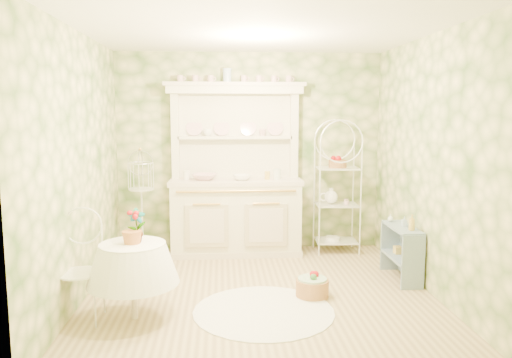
{
  "coord_description": "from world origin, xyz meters",
  "views": [
    {
      "loc": [
        -0.39,
        -5.05,
        1.89
      ],
      "look_at": [
        0.0,
        0.5,
        1.15
      ],
      "focal_mm": 35.0,
      "sensor_mm": 36.0,
      "label": 1
    }
  ],
  "objects": [
    {
      "name": "bowl_floral",
      "position": [
        -0.61,
        1.52,
        1.02
      ],
      "size": [
        0.4,
        0.4,
        0.08
      ],
      "primitive_type": "imported",
      "rotation": [
        0.0,
        0.0,
        -0.28
      ],
      "color": "white",
      "rests_on": "kitchen_dresser"
    },
    {
      "name": "floor",
      "position": [
        0.0,
        0.0,
        0.0
      ],
      "size": [
        3.6,
        3.6,
        0.0
      ],
      "primitive_type": "plane",
      "color": "tan",
      "rests_on": "ground"
    },
    {
      "name": "birdcage_stand",
      "position": [
        -1.43,
        1.41,
        0.71
      ],
      "size": [
        0.34,
        0.34,
        1.43
      ],
      "primitive_type": "cube",
      "rotation": [
        0.0,
        0.0,
        0.02
      ],
      "color": "white",
      "rests_on": "floor"
    },
    {
      "name": "bottle_amber",
      "position": [
        1.68,
        0.14,
        0.68
      ],
      "size": [
        0.09,
        0.09,
        0.18
      ],
      "primitive_type": "imported",
      "rotation": [
        0.0,
        0.0,
        0.42
      ],
      "color": "gold",
      "rests_on": "side_shelf"
    },
    {
      "name": "kitchen_dresser",
      "position": [
        -0.2,
        1.52,
        1.15
      ],
      "size": [
        1.87,
        0.61,
        2.29
      ],
      "primitive_type": "cube",
      "color": "white",
      "rests_on": "floor"
    },
    {
      "name": "bottle_glass",
      "position": [
        1.6,
        0.59,
        0.65
      ],
      "size": [
        0.09,
        0.09,
        0.09
      ],
      "primitive_type": "imported",
      "rotation": [
        0.0,
        0.0,
        -0.33
      ],
      "color": "silver",
      "rests_on": "side_shelf"
    },
    {
      "name": "wall_right",
      "position": [
        1.8,
        0.0,
        1.35
      ],
      "size": [
        3.6,
        3.6,
        0.0
      ],
      "primitive_type": "plane",
      "color": "beige",
      "rests_on": "floor"
    },
    {
      "name": "ceiling",
      "position": [
        0.0,
        0.0,
        2.7
      ],
      "size": [
        3.6,
        3.6,
        0.0
      ],
      "primitive_type": "plane",
      "color": "white",
      "rests_on": "floor"
    },
    {
      "name": "bowl_white",
      "position": [
        -0.12,
        1.44,
        1.02
      ],
      "size": [
        0.28,
        0.28,
        0.07
      ],
      "primitive_type": "imported",
      "rotation": [
        0.0,
        0.0,
        -0.21
      ],
      "color": "white",
      "rests_on": "kitchen_dresser"
    },
    {
      "name": "floor_basket",
      "position": [
        0.54,
        -0.14,
        0.12
      ],
      "size": [
        0.45,
        0.45,
        0.23
      ],
      "primitive_type": "cylinder",
      "rotation": [
        0.0,
        0.0,
        -0.33
      ],
      "color": "#AC7544",
      "rests_on": "floor"
    },
    {
      "name": "wall_front",
      "position": [
        0.0,
        -1.8,
        1.35
      ],
      "size": [
        3.6,
        3.6,
        0.0
      ],
      "primitive_type": "plane",
      "color": "beige",
      "rests_on": "floor"
    },
    {
      "name": "side_shelf",
      "position": [
        1.65,
        0.34,
        0.28
      ],
      "size": [
        0.31,
        0.67,
        0.56
      ],
      "primitive_type": "cube",
      "rotation": [
        0.0,
        0.0,
        -0.12
      ],
      "color": "#788FA2",
      "rests_on": "floor"
    },
    {
      "name": "potted_geranium",
      "position": [
        -1.16,
        -0.55,
        0.85
      ],
      "size": [
        0.19,
        0.16,
        0.32
      ],
      "primitive_type": "imported",
      "rotation": [
        0.0,
        0.0,
        0.32
      ],
      "color": "#3F7238",
      "rests_on": "round_table"
    },
    {
      "name": "round_table",
      "position": [
        -1.2,
        -0.58,
        0.38
      ],
      "size": [
        0.9,
        0.9,
        0.77
      ],
      "primitive_type": "cylinder",
      "rotation": [
        0.0,
        0.0,
        0.36
      ],
      "color": "white",
      "rests_on": "floor"
    },
    {
      "name": "cup_right",
      "position": [
        0.17,
        1.66,
        1.61
      ],
      "size": [
        0.11,
        0.11,
        0.1
      ],
      "primitive_type": "imported",
      "rotation": [
        0.0,
        0.0,
        -0.09
      ],
      "color": "white",
      "rests_on": "kitchen_dresser"
    },
    {
      "name": "lace_rug",
      "position": [
        0.0,
        -0.5,
        0.01
      ],
      "size": [
        1.64,
        1.64,
        0.01
      ],
      "primitive_type": "cylinder",
      "rotation": [
        0.0,
        0.0,
        0.24
      ],
      "color": "white",
      "rests_on": "floor"
    },
    {
      "name": "cup_left",
      "position": [
        -0.57,
        1.68,
        1.61
      ],
      "size": [
        0.13,
        0.13,
        0.09
      ],
      "primitive_type": "imported",
      "rotation": [
        0.0,
        0.0,
        -0.13
      ],
      "color": "white",
      "rests_on": "kitchen_dresser"
    },
    {
      "name": "cafe_chair",
      "position": [
        -1.68,
        -0.59,
        0.39
      ],
      "size": [
        0.4,
        0.4,
        0.79
      ],
      "primitive_type": "cube",
      "rotation": [
        0.0,
        0.0,
        0.12
      ],
      "color": "white",
      "rests_on": "floor"
    },
    {
      "name": "wall_left",
      "position": [
        -1.8,
        0.0,
        1.35
      ],
      "size": [
        3.6,
        3.6,
        0.0
      ],
      "primitive_type": "plane",
      "color": "beige",
      "rests_on": "floor"
    },
    {
      "name": "bakers_rack",
      "position": [
        1.17,
        1.52,
        0.93
      ],
      "size": [
        0.61,
        0.45,
        1.87
      ],
      "primitive_type": "cube",
      "rotation": [
        0.0,
        0.0,
        -0.07
      ],
      "color": "white",
      "rests_on": "floor"
    },
    {
      "name": "bottle_blue",
      "position": [
        1.68,
        0.35,
        0.65
      ],
      "size": [
        0.05,
        0.05,
        0.11
      ],
      "primitive_type": "imported",
      "rotation": [
        0.0,
        0.0,
        -0.05
      ],
      "color": "#AAC3DD",
      "rests_on": "side_shelf"
    },
    {
      "name": "wall_back",
      "position": [
        0.0,
        1.8,
        1.35
      ],
      "size": [
        3.6,
        3.6,
        0.0
      ],
      "primitive_type": "plane",
      "color": "beige",
      "rests_on": "floor"
    }
  ]
}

